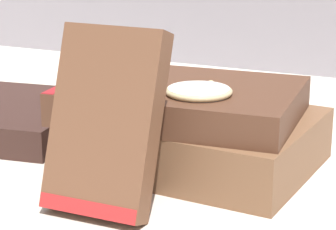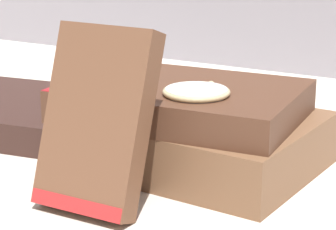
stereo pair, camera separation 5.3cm
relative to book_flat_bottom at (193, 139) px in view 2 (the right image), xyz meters
name	(u,v)px [view 2 (the right image)]	position (x,y,z in m)	size (l,w,h in m)	color
ground_plane	(153,176)	(-0.02, -0.05, -0.03)	(3.00, 3.00, 0.00)	beige
book_flat_bottom	(193,139)	(0.00, 0.00, 0.00)	(0.23, 0.18, 0.05)	brown
book_flat_top	(178,100)	(-0.01, -0.01, 0.04)	(0.23, 0.17, 0.03)	#4C2D1E
book_side_left	(4,111)	(-0.25, 0.01, -0.01)	(0.22, 0.20, 0.03)	#331E19
book_leaning_front	(96,126)	(-0.02, -0.13, 0.05)	(0.09, 0.07, 0.15)	brown
pocket_watch	(196,92)	(0.02, -0.04, 0.06)	(0.06, 0.06, 0.01)	silver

